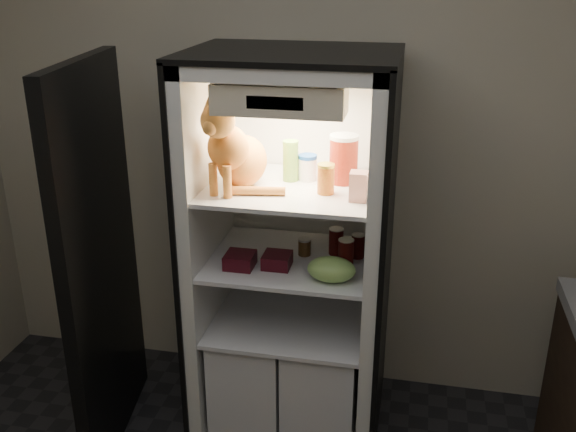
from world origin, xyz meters
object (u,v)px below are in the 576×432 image
Objects in this scene: parmesan_shaker at (291,161)px; salsa_jar at (326,179)px; grape_bag at (331,269)px; cream_carton at (358,186)px; soda_can_c at (346,253)px; condiment_jar at (305,247)px; berry_box_left at (240,260)px; tabby_cat at (235,153)px; mayo_tub at (308,167)px; soda_can_b at (358,246)px; pepper_jar at (344,159)px; soda_can_a at (336,241)px; berry_box_right at (277,260)px; refrigerator at (293,280)px.

salsa_jar is (0.18, -0.14, -0.03)m from parmesan_shaker.
salsa_jar is 0.63× the size of grape_bag.
cream_carton is 0.36m from soda_can_c.
condiment_jar is 0.64× the size of berry_box_left.
soda_can_c is at bearing 12.21° from berry_box_left.
tabby_cat is 0.35m from mayo_tub.
salsa_jar is 1.61× the size of condiment_jar.
soda_can_b is (0.25, -0.03, -0.35)m from mayo_tub.
tabby_cat is at bearing -158.53° from pepper_jar.
soda_can_a is (-0.02, -0.01, -0.40)m from pepper_jar.
condiment_jar reaches higher than berry_box_right.
soda_can_c is at bearing -23.18° from parmesan_shaker.
parmesan_shaker is at bearing 131.27° from grape_bag.
tabby_cat is at bearing -157.07° from condiment_jar.
cream_carton reaches higher than mayo_tub.
tabby_cat is 0.48m from pepper_jar.
tabby_cat is 0.65m from grape_bag.
pepper_jar is 1.04× the size of grape_bag.
salsa_jar is at bearing -37.92° from parmesan_shaker.
berry_box_left reaches higher than berry_box_right.
grape_bag is at bearing 1.61° from tabby_cat.
pepper_jar is 2.67× the size of condiment_jar.
refrigerator is 15.25× the size of cream_carton.
grape_bag is (0.02, -0.27, -0.01)m from soda_can_a.
mayo_tub reaches higher than soda_can_a.
refrigerator is 23.04× the size of condiment_jar.
parmesan_shaker is 1.57× the size of mayo_tub.
tabby_cat is 3.67× the size of mayo_tub.
parmesan_shaker is 0.24m from pepper_jar.
tabby_cat is 3.41× the size of soda_can_a.
soda_can_a is at bearing 38.50° from berry_box_right.
parmesan_shaker is 0.45m from berry_box_right.
tabby_cat is 3.81× the size of soda_can_b.
condiment_jar is at bearing 135.23° from salsa_jar.
berry_box_left is (-0.40, -0.23, -0.03)m from soda_can_a.
cream_carton reaches higher than grape_bag.
mayo_tub is 0.96× the size of cream_carton.
tabby_cat is at bearing -178.03° from salsa_jar.
soda_can_a is (-0.11, 0.21, -0.35)m from cream_carton.
mayo_tub is 0.90× the size of soda_can_c.
refrigerator reaches higher than soda_can_a.
refrigerator is 14.82× the size of soda_can_a.
mayo_tub is at bearing 138.66° from cream_carton.
pepper_jar is 0.42m from soda_can_c.
tabby_cat reaches higher than grape_bag.
soda_can_a is at bearing 36.43° from tabby_cat.
mayo_tub is at bearing 123.37° from salsa_jar.
parmesan_shaker reaches higher than berry_box_left.
parmesan_shaker is at bearing 51.85° from tabby_cat.
tabby_cat reaches higher than cream_carton.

